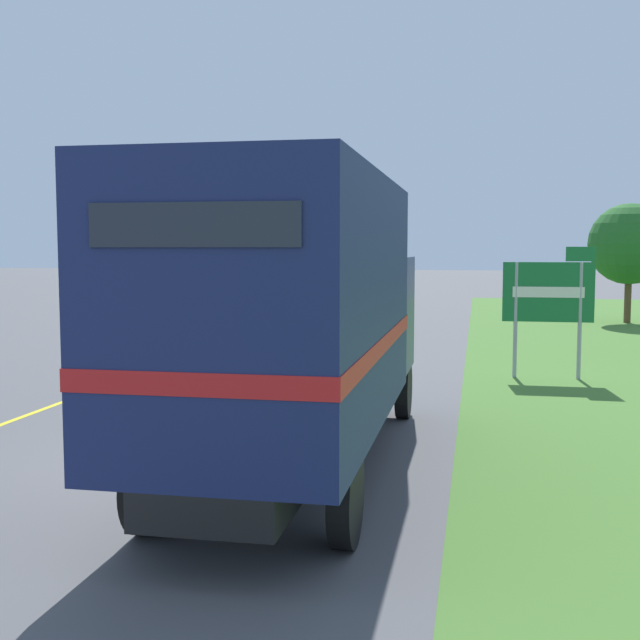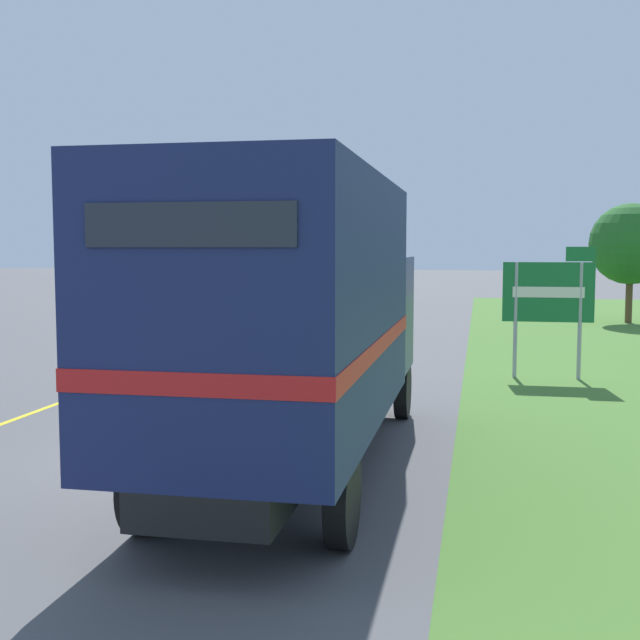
{
  "view_description": "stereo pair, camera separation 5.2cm",
  "coord_description": "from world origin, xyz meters",
  "px_view_note": "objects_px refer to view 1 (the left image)",
  "views": [
    {
      "loc": [
        3.98,
        -10.19,
        2.9
      ],
      "look_at": [
        0.3,
        8.49,
        1.2
      ],
      "focal_mm": 45.0,
      "sensor_mm": 36.0,
      "label": 1
    },
    {
      "loc": [
        4.03,
        -10.18,
        2.9
      ],
      "look_at": [
        0.3,
        8.49,
        1.2
      ],
      "focal_mm": 45.0,
      "sensor_mm": 36.0,
      "label": 2
    }
  ],
  "objects_px": {
    "horse_trailer_truck": "(298,315)",
    "lead_car_white": "(304,303)",
    "highway_sign": "(550,296)",
    "roadside_tree_mid": "(630,244)"
  },
  "relations": [
    {
      "from": "highway_sign",
      "to": "lead_car_white",
      "type": "bearing_deg",
      "value": 130.68
    },
    {
      "from": "horse_trailer_truck",
      "to": "highway_sign",
      "type": "bearing_deg",
      "value": 65.9
    },
    {
      "from": "highway_sign",
      "to": "roadside_tree_mid",
      "type": "height_order",
      "value": "roadside_tree_mid"
    },
    {
      "from": "roadside_tree_mid",
      "to": "highway_sign",
      "type": "bearing_deg",
      "value": -106.07
    },
    {
      "from": "lead_car_white",
      "to": "roadside_tree_mid",
      "type": "distance_m",
      "value": 13.22
    },
    {
      "from": "horse_trailer_truck",
      "to": "highway_sign",
      "type": "xyz_separation_m",
      "value": [
        3.82,
        8.53,
        -0.2
      ]
    },
    {
      "from": "horse_trailer_truck",
      "to": "highway_sign",
      "type": "relative_size",
      "value": 2.79
    },
    {
      "from": "highway_sign",
      "to": "roadside_tree_mid",
      "type": "xyz_separation_m",
      "value": [
        4.19,
        14.55,
        1.22
      ]
    },
    {
      "from": "horse_trailer_truck",
      "to": "lead_car_white",
      "type": "bearing_deg",
      "value": 102.03
    },
    {
      "from": "horse_trailer_truck",
      "to": "lead_car_white",
      "type": "distance_m",
      "value": 17.67
    }
  ]
}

